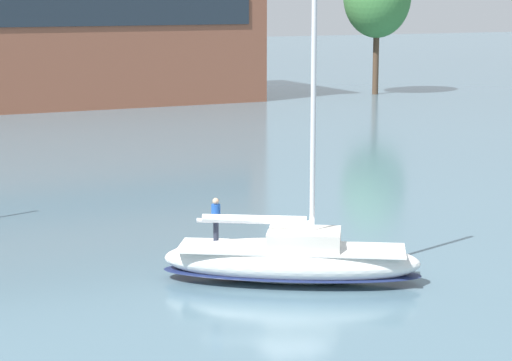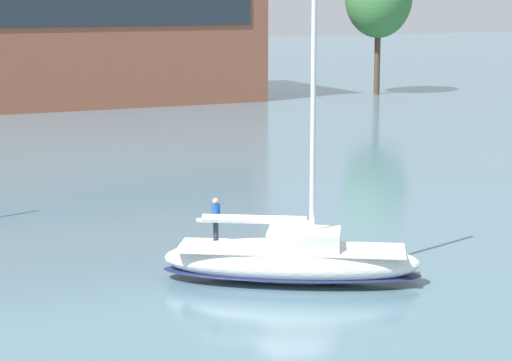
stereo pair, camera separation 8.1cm
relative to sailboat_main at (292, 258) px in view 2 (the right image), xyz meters
name	(u,v)px [view 2 (the right image)]	position (x,y,z in m)	size (l,w,h in m)	color
ground_plane	(291,282)	(-0.02, 0.01, -0.90)	(400.00, 400.00, 0.00)	slate
waterfront_building	(43,15)	(7.24, 66.38, 7.69)	(41.70, 18.76, 17.10)	brown
sailboat_main	(292,258)	(0.00, 0.00, 0.00)	(9.58, 7.34, 13.20)	white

